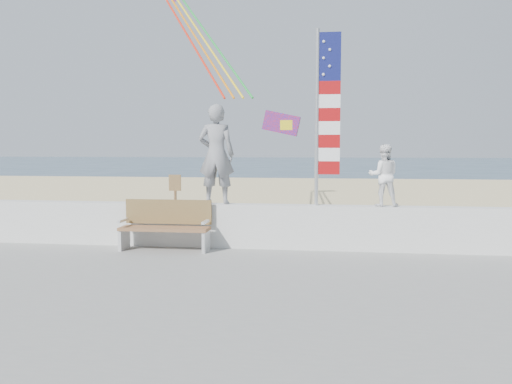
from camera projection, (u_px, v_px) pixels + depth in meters
The scene contains 11 objects.
ground at pixel (230, 279), 9.24m from camera, with size 220.00×220.00×0.00m, color #2C4459.
sand at pixel (280, 213), 18.12m from camera, with size 90.00×40.00×0.08m, color beige.
boardwalk at pixel (153, 365), 5.28m from camera, with size 50.00×12.40×0.10m, color gray.
seawall at pixel (248, 226), 11.16m from camera, with size 30.00×0.35×0.90m, color silver.
adult at pixel (216, 154), 11.13m from camera, with size 0.75×0.49×2.04m, color gray.
child at pixel (384, 175), 10.69m from camera, with size 0.59×0.46×1.22m, color white.
bench at pixel (166, 225), 10.93m from camera, with size 1.80×0.57×1.00m.
flag at pixel (323, 110), 10.75m from camera, with size 0.50×0.08×3.50m.
parafoil_kite at pixel (282, 124), 13.46m from camera, with size 0.96×0.26×0.66m.
big_kite at pixel (192, 21), 17.70m from camera, with size 4.04×3.58×5.03m.
sign at pixel (175, 198), 14.05m from camera, with size 0.32×0.07×1.46m.
Camera 1 is at (1.70, -8.93, 2.25)m, focal length 38.00 mm.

